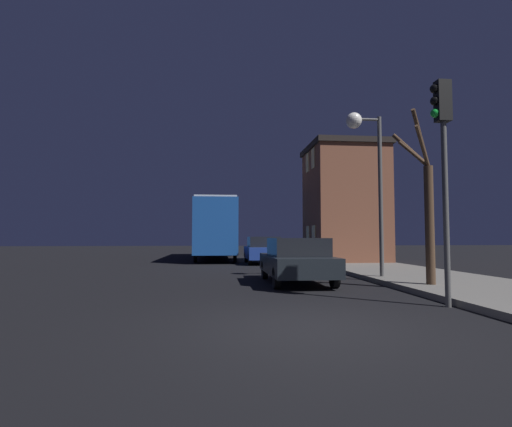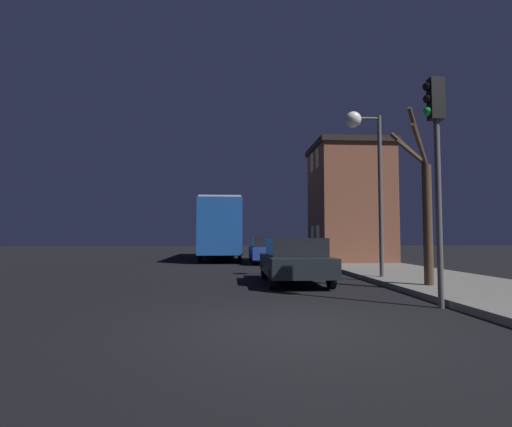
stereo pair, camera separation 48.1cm
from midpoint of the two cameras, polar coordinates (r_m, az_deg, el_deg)
The scene contains 8 objects.
ground_plane at distance 6.90m, azimuth 5.23°, elevation -15.73°, with size 120.00×120.00×0.00m, color black.
brick_building at distance 22.98m, azimuth 11.95°, elevation 1.59°, with size 4.13×4.48×6.51m.
streetlamp at distance 14.20m, azimuth 14.31°, elevation 8.83°, with size 1.24×0.54×5.57m.
traffic_light at distance 9.51m, azimuth 23.79°, elevation 9.01°, with size 0.43×0.24×4.87m.
bare_tree at distance 12.11m, azimuth 22.17°, elevation 0.83°, with size 1.05×1.47×4.71m.
bus at distance 27.30m, azimuth -6.30°, elevation -1.74°, with size 2.49×11.61×3.78m.
car_near_lane at distance 12.88m, azimuth 4.71°, elevation -6.57°, with size 1.87×4.27×1.44m.
car_mid_lane at distance 22.14m, azimuth 0.41°, elevation -5.21°, with size 1.87×3.83×1.49m.
Camera 1 is at (-1.51, -6.60, 1.48)m, focal length 28.00 mm.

